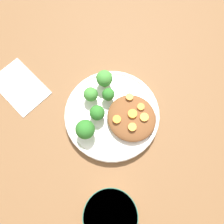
{
  "coord_description": "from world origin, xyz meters",
  "views": [
    {
      "loc": [
        -0.13,
        0.1,
        0.56
      ],
      "look_at": [
        0.0,
        0.0,
        0.04
      ],
      "focal_mm": 35.0,
      "sensor_mm": 36.0,
      "label": 1
    }
  ],
  "objects": [
    {
      "name": "carrot_slice_0",
      "position": [
        -0.04,
        -0.03,
        0.05
      ],
      "size": [
        0.02,
        0.02,
        0.01
      ],
      "primitive_type": "cylinder",
      "color": "orange",
      "rests_on": "stew_mound"
    },
    {
      "name": "broccoli_floret_4",
      "position": [
        0.04,
        -0.02,
        0.05
      ],
      "size": [
        0.03,
        0.03,
        0.04
      ],
      "color": "#7FA85B",
      "rests_on": "plate"
    },
    {
      "name": "carrot_slice_1",
      "position": [
        0.0,
        -0.06,
        0.05
      ],
      "size": [
        0.02,
        0.02,
        0.0
      ],
      "primitive_type": "cylinder",
      "color": "orange",
      "rests_on": "stew_mound"
    },
    {
      "name": "carrot_slice_2",
      "position": [
        -0.06,
        -0.01,
        0.05
      ],
      "size": [
        0.02,
        0.02,
        0.01
      ],
      "primitive_type": "cylinder",
      "color": "orange",
      "rests_on": "stew_mound"
    },
    {
      "name": "plate",
      "position": [
        0.0,
        0.0,
        0.01
      ],
      "size": [
        0.25,
        0.25,
        0.03
      ],
      "color": "white",
      "rests_on": "ground_plane"
    },
    {
      "name": "broccoli_floret_1",
      "position": [
        0.08,
        -0.04,
        0.06
      ],
      "size": [
        0.04,
        0.04,
        0.06
      ],
      "color": "#7FA85B",
      "rests_on": "plate"
    },
    {
      "name": "carrot_slice_4",
      "position": [
        -0.04,
        -0.06,
        0.05
      ],
      "size": [
        0.02,
        0.02,
        0.0
      ],
      "primitive_type": "cylinder",
      "color": "orange",
      "rests_on": "stew_mound"
    },
    {
      "name": "carrot_slice_3",
      "position": [
        -0.03,
        0.01,
        0.05
      ],
      "size": [
        0.02,
        0.02,
        0.0
      ],
      "primitive_type": "cylinder",
      "color": "orange",
      "rests_on": "stew_mound"
    },
    {
      "name": "napkin",
      "position": [
        0.23,
        0.15,
        0.0
      ],
      "size": [
        0.17,
        0.12,
        0.01
      ],
      "rotation": [
        0.0,
        0.0,
        0.12
      ],
      "color": "white",
      "rests_on": "ground_plane"
    },
    {
      "name": "broccoli_floret_0",
      "position": [
        0.07,
        0.02,
        0.05
      ],
      "size": [
        0.04,
        0.04,
        0.05
      ],
      "color": "#7FA85B",
      "rests_on": "plate"
    },
    {
      "name": "broccoli_floret_2",
      "position": [
        0.02,
        0.03,
        0.05
      ],
      "size": [
        0.04,
        0.04,
        0.05
      ],
      "color": "#759E51",
      "rests_on": "plate"
    },
    {
      "name": "ground_plane",
      "position": [
        0.0,
        0.0,
        0.0
      ],
      "size": [
        4.0,
        4.0,
        0.0
      ],
      "primitive_type": "plane",
      "color": "brown"
    },
    {
      "name": "stew_mound",
      "position": [
        -0.04,
        -0.03,
        0.04
      ],
      "size": [
        0.12,
        0.12,
        0.03
      ],
      "primitive_type": "ellipsoid",
      "color": "brown",
      "rests_on": "plate"
    },
    {
      "name": "broccoli_floret_3",
      "position": [
        -0.0,
        0.08,
        0.06
      ],
      "size": [
        0.05,
        0.05,
        0.06
      ],
      "color": "#759E51",
      "rests_on": "plate"
    },
    {
      "name": "carrot_slice_5",
      "position": [
        -0.06,
        -0.05,
        0.05
      ],
      "size": [
        0.02,
        0.02,
        0.0
      ],
      "primitive_type": "cylinder",
      "color": "orange",
      "rests_on": "stew_mound"
    },
    {
      "name": "dip_bowl",
      "position": [
        -0.18,
        0.15,
        0.03
      ],
      "size": [
        0.12,
        0.12,
        0.05
      ],
      "color": "silver",
      "rests_on": "ground_plane"
    }
  ]
}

